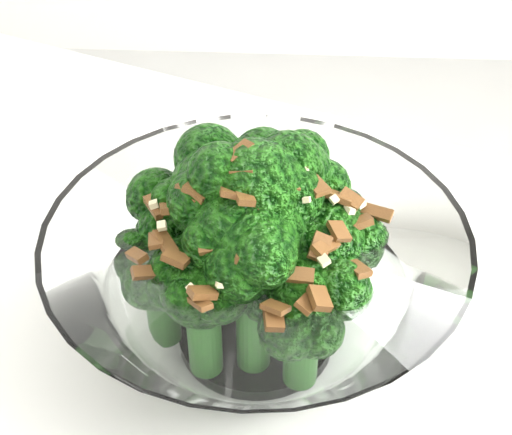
{
  "coord_description": "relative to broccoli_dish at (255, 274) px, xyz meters",
  "views": [
    {
      "loc": [
        0.09,
        -0.29,
        1.1
      ],
      "look_at": [
        0.08,
        0.02,
        0.85
      ],
      "focal_mm": 55.0,
      "sensor_mm": 36.0,
      "label": 1
    }
  ],
  "objects": [
    {
      "name": "broccoli_dish",
      "position": [
        0.0,
        0.0,
        0.0
      ],
      "size": [
        0.23,
        0.23,
        0.14
      ],
      "color": "white",
      "rests_on": "table"
    }
  ]
}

